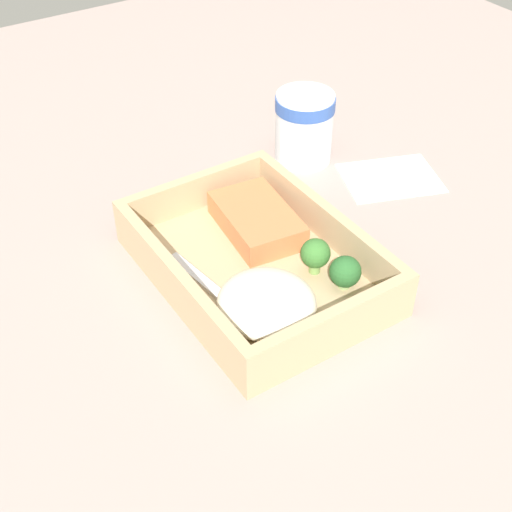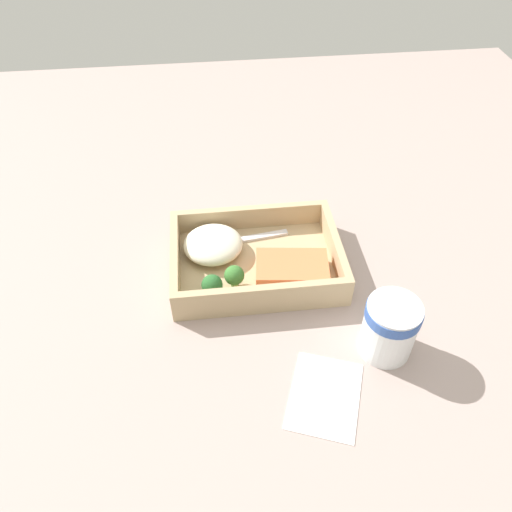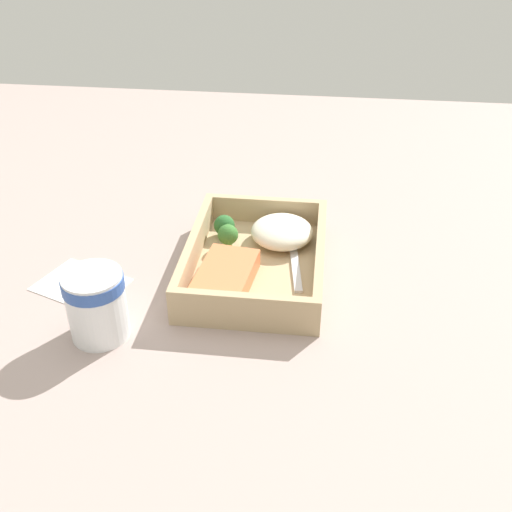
% 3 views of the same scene
% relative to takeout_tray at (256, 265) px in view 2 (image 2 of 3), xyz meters
% --- Properties ---
extents(ground_plane, '(1.60, 1.60, 0.02)m').
position_rel_takeout_tray_xyz_m(ground_plane, '(0.00, 0.00, -0.02)').
color(ground_plane, '#A28D86').
extents(takeout_tray, '(0.27, 0.19, 0.01)m').
position_rel_takeout_tray_xyz_m(takeout_tray, '(0.00, 0.00, 0.00)').
color(takeout_tray, tan).
rests_on(takeout_tray, ground_plane).
extents(tray_rim, '(0.27, 0.19, 0.04)m').
position_rel_takeout_tray_xyz_m(tray_rim, '(0.00, 0.00, 0.03)').
color(tray_rim, tan).
rests_on(tray_rim, takeout_tray).
extents(salmon_fillet, '(0.12, 0.08, 0.03)m').
position_rel_takeout_tray_xyz_m(salmon_fillet, '(-0.05, 0.04, 0.02)').
color(salmon_fillet, '#E27445').
rests_on(salmon_fillet, takeout_tray).
extents(mashed_potatoes, '(0.10, 0.09, 0.04)m').
position_rel_takeout_tray_xyz_m(mashed_potatoes, '(0.07, -0.03, 0.02)').
color(mashed_potatoes, beige).
rests_on(mashed_potatoes, takeout_tray).
extents(broccoli_floret_1, '(0.03, 0.03, 0.04)m').
position_rel_takeout_tray_xyz_m(broccoli_floret_1, '(0.04, 0.05, 0.03)').
color(broccoli_floret_1, '#78A352').
rests_on(broccoli_floret_1, takeout_tray).
extents(broccoli_floret_2, '(0.03, 0.03, 0.04)m').
position_rel_takeout_tray_xyz_m(broccoli_floret_2, '(0.07, 0.06, 0.02)').
color(broccoli_floret_2, '#87A463').
rests_on(broccoli_floret_2, takeout_tray).
extents(fork, '(0.16, 0.04, 0.00)m').
position_rel_takeout_tray_xyz_m(fork, '(0.03, -0.05, 0.01)').
color(fork, silver).
rests_on(fork, takeout_tray).
extents(paper_cup, '(0.07, 0.07, 0.09)m').
position_rel_takeout_tray_xyz_m(paper_cup, '(-0.16, 0.18, 0.04)').
color(paper_cup, white).
rests_on(paper_cup, ground_plane).
extents(receipt_slip, '(0.12, 0.14, 0.00)m').
position_rel_takeout_tray_xyz_m(receipt_slip, '(-0.06, 0.24, -0.00)').
color(receipt_slip, white).
rests_on(receipt_slip, ground_plane).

